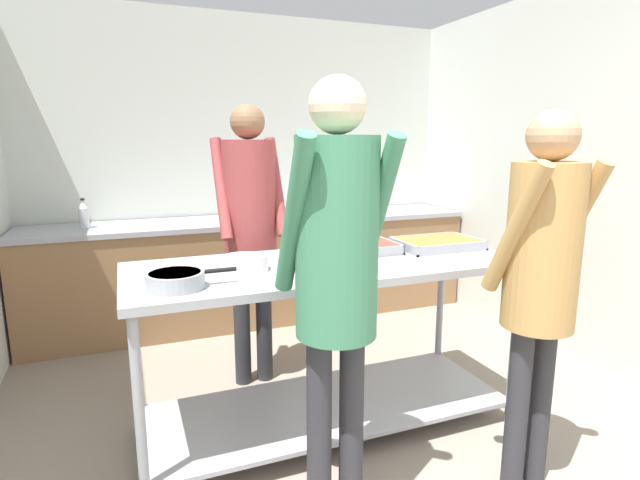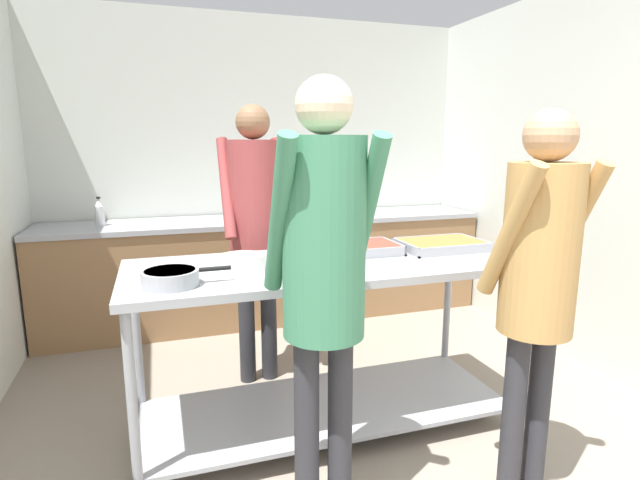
{
  "view_description": "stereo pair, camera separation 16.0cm",
  "coord_description": "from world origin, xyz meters",
  "px_view_note": "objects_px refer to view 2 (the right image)",
  "views": [
    {
      "loc": [
        -1.07,
        -0.71,
        1.56
      ],
      "look_at": [
        -0.11,
        1.73,
        1.04
      ],
      "focal_mm": 28.0,
      "sensor_mm": 36.0,
      "label": 1
    },
    {
      "loc": [
        -0.92,
        -0.76,
        1.56
      ],
      "look_at": [
        -0.11,
        1.73,
        1.04
      ],
      "focal_mm": 28.0,
      "sensor_mm": 36.0,
      "label": 2
    }
  ],
  "objects_px": {
    "guest_serving_left": "(324,258)",
    "guest_serving_right": "(539,264)",
    "serving_tray_vegetables": "(354,249)",
    "water_bottle": "(100,213)",
    "serving_tray_roast": "(441,245)",
    "sauce_pan": "(171,277)",
    "cook_behind_counter": "(255,214)",
    "broccoli_bowl": "(297,259)",
    "plate_stack": "(242,262)"
  },
  "relations": [
    {
      "from": "serving_tray_vegetables",
      "to": "plate_stack",
      "type": "bearing_deg",
      "value": -166.67
    },
    {
      "from": "serving_tray_vegetables",
      "to": "water_bottle",
      "type": "distance_m",
      "value": 2.24
    },
    {
      "from": "plate_stack",
      "to": "cook_behind_counter",
      "type": "distance_m",
      "value": 0.73
    },
    {
      "from": "broccoli_bowl",
      "to": "serving_tray_roast",
      "type": "height_order",
      "value": "broccoli_bowl"
    },
    {
      "from": "sauce_pan",
      "to": "serving_tray_roast",
      "type": "relative_size",
      "value": 0.82
    },
    {
      "from": "sauce_pan",
      "to": "guest_serving_left",
      "type": "bearing_deg",
      "value": -40.19
    },
    {
      "from": "serving_tray_vegetables",
      "to": "sauce_pan",
      "type": "bearing_deg",
      "value": -161.15
    },
    {
      "from": "guest_serving_right",
      "to": "broccoli_bowl",
      "type": "bearing_deg",
      "value": 139.24
    },
    {
      "from": "broccoli_bowl",
      "to": "water_bottle",
      "type": "bearing_deg",
      "value": 119.98
    },
    {
      "from": "serving_tray_vegetables",
      "to": "serving_tray_roast",
      "type": "height_order",
      "value": "same"
    },
    {
      "from": "broccoli_bowl",
      "to": "guest_serving_left",
      "type": "relative_size",
      "value": 0.13
    },
    {
      "from": "guest_serving_left",
      "to": "guest_serving_right",
      "type": "height_order",
      "value": "guest_serving_left"
    },
    {
      "from": "guest_serving_left",
      "to": "guest_serving_right",
      "type": "xyz_separation_m",
      "value": [
        0.9,
        -0.11,
        -0.07
      ]
    },
    {
      "from": "guest_serving_right",
      "to": "cook_behind_counter",
      "type": "relative_size",
      "value": 0.95
    },
    {
      "from": "serving_tray_vegetables",
      "to": "water_bottle",
      "type": "bearing_deg",
      "value": 131.21
    },
    {
      "from": "sauce_pan",
      "to": "plate_stack",
      "type": "height_order",
      "value": "same"
    },
    {
      "from": "plate_stack",
      "to": "broccoli_bowl",
      "type": "height_order",
      "value": "broccoli_bowl"
    },
    {
      "from": "serving_tray_roast",
      "to": "guest_serving_right",
      "type": "xyz_separation_m",
      "value": [
        -0.07,
        -0.86,
        0.1
      ]
    },
    {
      "from": "broccoli_bowl",
      "to": "cook_behind_counter",
      "type": "distance_m",
      "value": 0.74
    },
    {
      "from": "water_bottle",
      "to": "guest_serving_left",
      "type": "bearing_deg",
      "value": -67.66
    },
    {
      "from": "guest_serving_right",
      "to": "water_bottle",
      "type": "distance_m",
      "value": 3.24
    },
    {
      "from": "guest_serving_left",
      "to": "water_bottle",
      "type": "relative_size",
      "value": 7.8
    },
    {
      "from": "serving_tray_roast",
      "to": "plate_stack",
      "type": "bearing_deg",
      "value": -175.31
    },
    {
      "from": "broccoli_bowl",
      "to": "serving_tray_vegetables",
      "type": "xyz_separation_m",
      "value": [
        0.39,
        0.2,
        -0.02
      ]
    },
    {
      "from": "serving_tray_roast",
      "to": "broccoli_bowl",
      "type": "bearing_deg",
      "value": -171.33
    },
    {
      "from": "plate_stack",
      "to": "water_bottle",
      "type": "relative_size",
      "value": 1.01
    },
    {
      "from": "serving_tray_vegetables",
      "to": "water_bottle",
      "type": "height_order",
      "value": "water_bottle"
    },
    {
      "from": "serving_tray_roast",
      "to": "guest_serving_right",
      "type": "distance_m",
      "value": 0.87
    },
    {
      "from": "sauce_pan",
      "to": "serving_tray_roast",
      "type": "height_order",
      "value": "sauce_pan"
    },
    {
      "from": "sauce_pan",
      "to": "broccoli_bowl",
      "type": "height_order",
      "value": "broccoli_bowl"
    },
    {
      "from": "broccoli_bowl",
      "to": "serving_tray_vegetables",
      "type": "relative_size",
      "value": 0.46
    },
    {
      "from": "guest_serving_right",
      "to": "serving_tray_vegetables",
      "type": "bearing_deg",
      "value": 115.98
    },
    {
      "from": "plate_stack",
      "to": "guest_serving_right",
      "type": "distance_m",
      "value": 1.35
    },
    {
      "from": "serving_tray_roast",
      "to": "guest_serving_right",
      "type": "bearing_deg",
      "value": -94.76
    },
    {
      "from": "sauce_pan",
      "to": "water_bottle",
      "type": "distance_m",
      "value": 2.08
    },
    {
      "from": "broccoli_bowl",
      "to": "cook_behind_counter",
      "type": "xyz_separation_m",
      "value": [
        -0.07,
        0.73,
        0.13
      ]
    },
    {
      "from": "serving_tray_vegetables",
      "to": "guest_serving_right",
      "type": "bearing_deg",
      "value": -64.02
    },
    {
      "from": "broccoli_bowl",
      "to": "serving_tray_vegetables",
      "type": "bearing_deg",
      "value": 26.96
    },
    {
      "from": "broccoli_bowl",
      "to": "cook_behind_counter",
      "type": "bearing_deg",
      "value": 95.54
    },
    {
      "from": "guest_serving_right",
      "to": "cook_behind_counter",
      "type": "height_order",
      "value": "cook_behind_counter"
    },
    {
      "from": "serving_tray_vegetables",
      "to": "serving_tray_roast",
      "type": "xyz_separation_m",
      "value": [
        0.52,
        -0.06,
        0.0
      ]
    },
    {
      "from": "sauce_pan",
      "to": "guest_serving_left",
      "type": "height_order",
      "value": "guest_serving_left"
    },
    {
      "from": "guest_serving_left",
      "to": "sauce_pan",
      "type": "bearing_deg",
      "value": 139.81
    },
    {
      "from": "cook_behind_counter",
      "to": "guest_serving_right",
      "type": "bearing_deg",
      "value": -57.89
    },
    {
      "from": "broccoli_bowl",
      "to": "sauce_pan",
      "type": "bearing_deg",
      "value": -166.78
    },
    {
      "from": "plate_stack",
      "to": "cook_behind_counter",
      "type": "bearing_deg",
      "value": 73.81
    },
    {
      "from": "sauce_pan",
      "to": "guest_serving_left",
      "type": "distance_m",
      "value": 0.73
    },
    {
      "from": "guest_serving_left",
      "to": "serving_tray_vegetables",
      "type": "bearing_deg",
      "value": 60.69
    },
    {
      "from": "broccoli_bowl",
      "to": "guest_serving_right",
      "type": "xyz_separation_m",
      "value": [
        0.84,
        -0.72,
        0.08
      ]
    },
    {
      "from": "plate_stack",
      "to": "guest_serving_left",
      "type": "bearing_deg",
      "value": -72.4
    }
  ]
}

